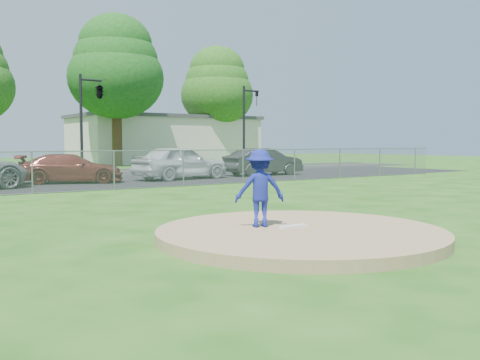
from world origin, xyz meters
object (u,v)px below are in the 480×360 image
at_px(traffic_signal_right, 247,120).
at_px(tree_right, 116,66).
at_px(traffic_signal_center, 98,93).
at_px(pitcher, 260,188).
at_px(parked_car_darkred, 71,168).
at_px(parked_car_pearl, 181,162).
at_px(commercial_building, 164,139).
at_px(tree_far_right, 217,86).
at_px(parked_car_charcoal, 263,162).

bearing_deg(traffic_signal_right, tree_right, 117.64).
xyz_separation_m(traffic_signal_center, pitcher, (-4.45, -21.37, -3.67)).
height_order(parked_car_darkred, parked_car_pearl, parked_car_pearl).
xyz_separation_m(traffic_signal_right, parked_car_darkred, (-13.55, -5.62, -2.70)).
height_order(traffic_signal_center, traffic_signal_right, same).
bearing_deg(parked_car_darkred, tree_right, -7.47).
distance_m(traffic_signal_center, pitcher, 22.13).
bearing_deg(commercial_building, traffic_signal_center, -126.94).
distance_m(tree_right, tree_far_right, 11.42).
bearing_deg(commercial_building, tree_right, -139.40).
relative_size(commercial_building, parked_car_charcoal, 3.63).
relative_size(pitcher, parked_car_charcoal, 0.33).
bearing_deg(parked_car_pearl, tree_right, -19.10).
height_order(tree_right, traffic_signal_center, tree_right).
distance_m(commercial_building, tree_far_right, 7.00).
distance_m(tree_far_right, traffic_signal_right, 14.69).
distance_m(tree_far_right, parked_car_pearl, 24.51).
distance_m(tree_right, parked_car_darkred, 19.02).
bearing_deg(pitcher, parked_car_darkred, -69.98).
bearing_deg(parked_car_darkred, parked_car_charcoal, -70.38).
height_order(tree_right, parked_car_pearl, tree_right).
xyz_separation_m(traffic_signal_center, parked_car_darkred, (-3.28, -5.62, -3.95)).
bearing_deg(tree_far_right, commercial_building, 143.13).
bearing_deg(parked_car_charcoal, tree_far_right, -24.07).
relative_size(traffic_signal_center, parked_car_darkred, 1.24).
height_order(commercial_building, parked_car_darkred, commercial_building).
bearing_deg(traffic_signal_right, parked_car_charcoal, -116.87).
relative_size(commercial_building, traffic_signal_right, 2.93).
bearing_deg(parked_car_charcoal, tree_right, 9.06).
xyz_separation_m(commercial_building, tree_far_right, (4.00, -3.00, 4.90)).
bearing_deg(tree_far_right, parked_car_charcoal, -114.84).
distance_m(tree_right, parked_car_pearl, 17.74).
bearing_deg(pitcher, parked_car_pearl, -88.56).
relative_size(commercial_building, parked_car_pearl, 3.35).
bearing_deg(commercial_building, tree_far_right, -36.87).
bearing_deg(pitcher, traffic_signal_right, -100.30).
bearing_deg(traffic_signal_right, parked_car_darkred, -157.47).
distance_m(tree_far_right, pitcher, 40.47).
height_order(commercial_building, traffic_signal_right, traffic_signal_right).
xyz_separation_m(parked_car_pearl, parked_car_charcoal, (5.35, 0.30, -0.09)).
relative_size(tree_right, parked_car_darkred, 2.58).
relative_size(traffic_signal_center, parked_car_pearl, 1.14).
bearing_deg(parked_car_pearl, traffic_signal_right, -62.04).
xyz_separation_m(traffic_signal_center, parked_car_pearl, (1.98, -6.09, -3.77)).
relative_size(commercial_building, tree_right, 1.41).
bearing_deg(pitcher, commercial_building, -89.55).
distance_m(traffic_signal_right, parked_car_charcoal, 7.00).
distance_m(traffic_signal_center, parked_car_darkred, 7.61).
height_order(tree_far_right, parked_car_darkred, tree_far_right).
bearing_deg(tree_far_right, parked_car_darkred, -136.05).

